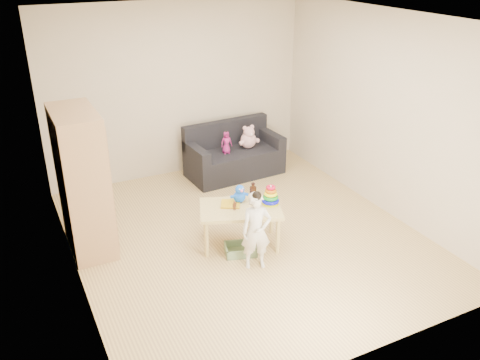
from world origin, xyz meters
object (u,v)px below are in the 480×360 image
wardrobe (82,182)px  toddler (256,232)px  play_table (240,226)px  sofa (235,162)px

wardrobe → toddler: size_ratio=1.91×
play_table → toddler: size_ratio=1.07×
wardrobe → sofa: size_ratio=1.16×
toddler → sofa: bearing=87.3°
wardrobe → sofa: wardrobe is taller
wardrobe → play_table: bearing=-25.4°
play_table → wardrobe: bearing=154.6°
play_table → toddler: (-0.05, -0.49, 0.19)m
wardrobe → sofa: bearing=24.3°
play_table → sofa: bearing=66.2°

